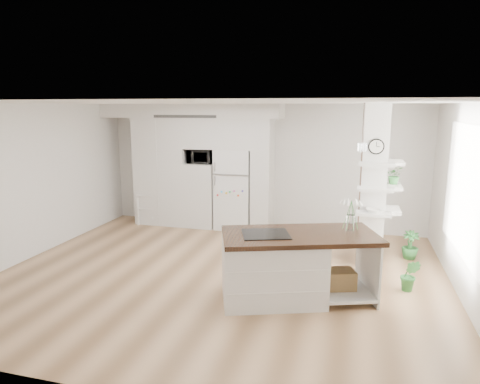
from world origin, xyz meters
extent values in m
cube|color=tan|center=(0.00, 0.00, 0.00)|extent=(7.00, 6.00, 0.01)
cube|color=white|center=(0.00, 0.00, 2.70)|extent=(7.00, 6.00, 0.04)
cube|color=silver|center=(0.00, 3.00, 1.35)|extent=(7.00, 0.04, 2.70)
cube|color=silver|center=(0.00, -3.00, 1.35)|extent=(7.00, 0.04, 2.70)
cube|color=silver|center=(-3.50, 0.00, 1.35)|extent=(0.04, 6.00, 2.70)
cube|color=silver|center=(3.50, 0.00, 1.35)|extent=(0.04, 6.00, 2.70)
cube|color=silver|center=(-2.20, 2.67, 1.20)|extent=(1.20, 0.65, 2.40)
cube|color=silver|center=(-1.27, 2.67, 0.71)|extent=(0.65, 0.65, 1.42)
cube|color=silver|center=(-1.27, 2.67, 2.08)|extent=(0.65, 0.65, 0.65)
cube|color=silver|center=(-0.53, 2.67, 2.08)|extent=(0.85, 0.65, 0.65)
cube|color=silver|center=(0.10, 2.67, 1.20)|extent=(0.40, 0.65, 2.40)
cube|color=silver|center=(-1.50, 2.65, 2.55)|extent=(4.00, 0.70, 0.30)
cube|color=#262626|center=(-1.50, 2.31, 2.44)|extent=(1.40, 0.04, 0.06)
cube|color=white|center=(-0.53, 2.68, 0.88)|extent=(0.78, 0.66, 1.75)
cube|color=#B2B2B7|center=(-0.53, 2.34, 1.24)|extent=(0.78, 0.01, 0.03)
cube|color=silver|center=(2.30, 1.20, 1.35)|extent=(0.40, 0.40, 2.70)
cube|color=#A7765D|center=(2.09, 1.20, 1.35)|extent=(0.02, 0.40, 2.70)
cube|color=#A7765D|center=(2.30, 1.41, 1.35)|extent=(0.40, 0.02, 2.70)
cylinder|color=black|center=(2.30, 0.99, 2.02)|extent=(0.25, 0.03, 0.25)
cylinder|color=white|center=(2.30, 0.98, 2.02)|extent=(0.21, 0.01, 0.21)
plane|color=white|center=(3.48, 0.30, 1.50)|extent=(0.00, 2.40, 2.40)
cylinder|color=white|center=(1.70, 0.15, 2.12)|extent=(0.12, 0.12, 0.10)
cube|color=silver|center=(0.97, -0.63, 0.44)|extent=(1.59, 1.30, 0.88)
cube|color=silver|center=(1.91, -0.29, 0.12)|extent=(0.99, 1.09, 0.04)
cube|color=silver|center=(2.24, -0.17, 0.44)|extent=(0.33, 0.85, 0.88)
cube|color=black|center=(1.32, -0.51, 0.91)|extent=(2.31, 1.65, 0.06)
cube|color=black|center=(0.87, -0.67, 0.95)|extent=(0.77, 0.71, 0.01)
cube|color=#977949|center=(1.86, -0.31, 0.27)|extent=(0.50, 0.44, 0.26)
cylinder|color=white|center=(1.97, -0.16, 1.05)|extent=(0.12, 0.12, 0.22)
cube|color=silver|center=(-2.72, 2.45, 0.35)|extent=(0.09, 0.34, 0.70)
cube|color=silver|center=(-2.17, 2.55, 0.35)|extent=(0.09, 0.34, 0.70)
cube|color=silver|center=(-2.44, 2.50, 0.68)|extent=(0.63, 0.43, 0.03)
cube|color=silver|center=(-2.44, 2.50, 0.38)|extent=(0.60, 0.43, 0.03)
sphere|color=white|center=(-2.37, 2.51, 0.17)|extent=(0.34, 0.34, 0.34)
imported|color=#2F7533|center=(2.84, 0.15, 0.24)|extent=(0.31, 0.27, 0.49)
imported|color=#2F7533|center=(3.00, 1.60, 0.25)|extent=(0.30, 0.30, 0.50)
imported|color=#2D2D2D|center=(-1.27, 2.62, 1.57)|extent=(0.54, 0.37, 0.30)
imported|color=#2F7533|center=(2.63, 1.30, 1.52)|extent=(0.27, 0.23, 0.30)
imported|color=white|center=(2.30, 0.90, 1.00)|extent=(0.22, 0.22, 0.05)
camera|label=1|loc=(2.00, -6.12, 2.64)|focal=32.00mm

